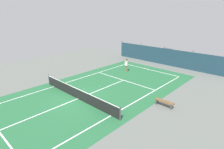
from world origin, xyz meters
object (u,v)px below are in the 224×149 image
object	(u,v)px
tennis_net	(77,94)
tennis_ball_by_sideline	(84,89)
parked_car	(165,54)
tennis_ball_near_player	(144,68)
courtside_bench	(164,102)
tennis_player	(126,64)
tennis_ball_midcourt	(100,86)

from	to	relation	value
tennis_net	tennis_ball_by_sideline	world-z (taller)	tennis_net
parked_car	tennis_ball_near_player	bearing A→B (deg)	102.85
parked_car	courtside_bench	world-z (taller)	parked_car
parked_car	courtside_bench	xyz separation A→B (m)	(7.78, -14.68, -0.46)
tennis_ball_by_sideline	tennis_player	bearing A→B (deg)	94.61
tennis_ball_near_player	tennis_ball_by_sideline	world-z (taller)	same
tennis_ball_by_sideline	courtside_bench	size ratio (longest dim) A/B	0.04
tennis_ball_near_player	parked_car	xyz separation A→B (m)	(-0.59, 6.72, 0.81)
tennis_ball_near_player	tennis_ball_by_sideline	size ratio (longest dim) A/B	1.00
tennis_ball_near_player	tennis_player	bearing A→B (deg)	-109.55
tennis_ball_by_sideline	tennis_ball_midcourt	bearing A→B (deg)	68.96
tennis_ball_midcourt	tennis_net	bearing A→B (deg)	-78.97
tennis_ball_near_player	parked_car	world-z (taller)	parked_car
tennis_player	tennis_ball_midcourt	world-z (taller)	tennis_player
tennis_player	parked_car	bearing A→B (deg)	-84.22
tennis_player	tennis_ball_near_player	world-z (taller)	tennis_player
tennis_ball_midcourt	parked_car	size ratio (longest dim) A/B	0.01
tennis_ball_near_player	courtside_bench	size ratio (longest dim) A/B	0.04
tennis_net	tennis_ball_near_player	distance (m)	12.03
tennis_net	tennis_ball_midcourt	distance (m)	3.39
parked_car	tennis_net	bearing A→B (deg)	102.31
tennis_ball_midcourt	tennis_player	bearing A→B (deg)	101.64
tennis_player	tennis_ball_by_sideline	size ratio (longest dim) A/B	24.85
tennis_player	parked_car	size ratio (longest dim) A/B	0.37
tennis_ball_by_sideline	tennis_ball_near_player	bearing A→B (deg)	87.91
tennis_player	parked_car	xyz separation A→B (m)	(0.39, 9.49, -0.12)
tennis_player	tennis_ball_midcourt	bearing A→B (deg)	109.77
tennis_ball_by_sideline	courtside_bench	distance (m)	7.93
tennis_net	parked_car	world-z (taller)	parked_car
tennis_net	tennis_ball_near_player	xyz separation A→B (m)	(-0.88, 11.99, -0.48)
tennis_ball_midcourt	parked_car	bearing A→B (deg)	93.08
parked_car	tennis_ball_by_sideline	bearing A→B (deg)	98.54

